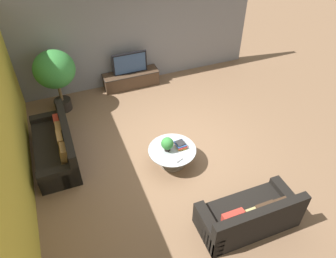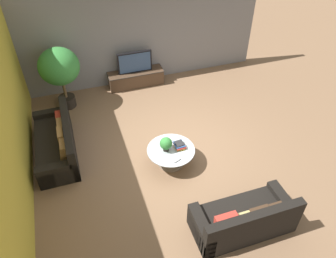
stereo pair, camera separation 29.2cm
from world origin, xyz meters
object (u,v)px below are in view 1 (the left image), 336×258
at_px(couch_by_wall, 57,147).
at_px(potted_plant_tabletop, 167,144).
at_px(coffee_table, 172,153).
at_px(potted_palm_tall, 55,71).
at_px(media_console, 131,79).
at_px(television, 130,63).
at_px(couch_near_entry, 249,216).

distance_m(couch_by_wall, potted_plant_tabletop, 2.55).
height_order(coffee_table, potted_palm_tall, potted_palm_tall).
relative_size(media_console, potted_plant_tabletop, 4.90).
height_order(couch_by_wall, potted_palm_tall, potted_palm_tall).
bearing_deg(coffee_table, potted_palm_tall, 123.77).
bearing_deg(media_console, couch_by_wall, -136.99).
relative_size(media_console, potted_palm_tall, 0.96).
xyz_separation_m(television, potted_palm_tall, (-2.06, -0.44, 0.42)).
bearing_deg(potted_plant_tabletop, media_console, 87.12).
xyz_separation_m(couch_near_entry, potted_palm_tall, (-2.70, 5.00, 0.88)).
xyz_separation_m(television, couch_by_wall, (-2.42, -2.26, -0.47)).
bearing_deg(coffee_table, media_console, 88.92).
height_order(coffee_table, potted_plant_tabletop, potted_plant_tabletop).
height_order(couch_by_wall, potted_plant_tabletop, couch_by_wall).
bearing_deg(media_console, potted_plant_tabletop, -92.88).
relative_size(coffee_table, potted_palm_tall, 0.61).
height_order(television, coffee_table, television).
distance_m(media_console, potted_plant_tabletop, 3.43).
bearing_deg(couch_near_entry, coffee_table, -70.58).
bearing_deg(television, couch_near_entry, -83.21).
height_order(coffee_table, couch_near_entry, couch_near_entry).
distance_m(coffee_table, potted_palm_tall, 3.69).
distance_m(couch_near_entry, potted_palm_tall, 5.75).
bearing_deg(coffee_table, couch_near_entry, -70.58).
bearing_deg(couch_near_entry, television, -83.21).
relative_size(media_console, television, 1.64).
bearing_deg(couch_near_entry, media_console, -83.22).
relative_size(television, couch_by_wall, 0.47).
bearing_deg(couch_near_entry, couch_by_wall, -45.98).
bearing_deg(potted_palm_tall, couch_near_entry, -61.59).
bearing_deg(potted_plant_tabletop, coffee_table, -9.36).
distance_m(couch_by_wall, potted_palm_tall, 2.06).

